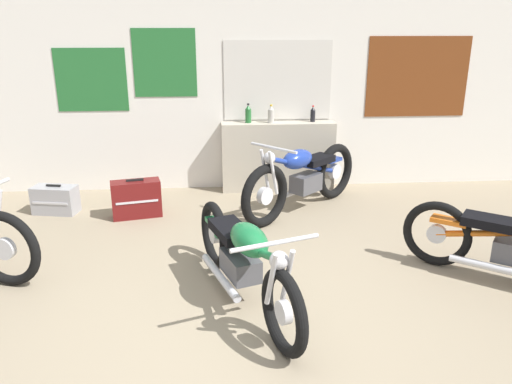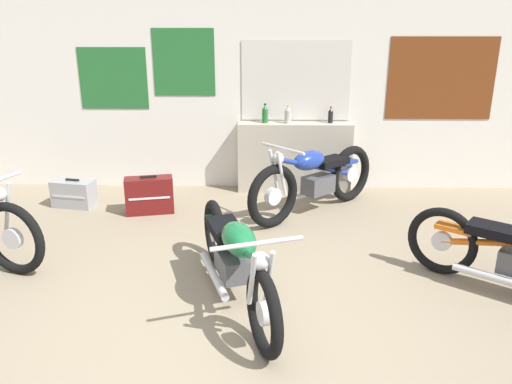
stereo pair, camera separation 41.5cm
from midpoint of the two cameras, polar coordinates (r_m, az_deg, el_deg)
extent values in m
plane|color=gray|center=(3.64, -6.33, -17.11)|extent=(24.00, 24.00, 0.00)
cube|color=silver|center=(6.62, -5.76, 12.27)|extent=(10.00, 0.06, 2.80)
cube|color=silver|center=(6.60, 0.67, 12.62)|extent=(1.34, 0.01, 0.94)
cube|color=beige|center=(6.60, 0.67, 12.62)|extent=(1.40, 0.01, 1.00)
cube|color=brown|center=(7.00, 16.36, 12.49)|extent=(1.36, 0.01, 1.03)
cube|color=#23662D|center=(6.62, -12.23, 14.20)|extent=(0.79, 0.01, 0.84)
cube|color=#23662D|center=(6.82, -20.03, 11.93)|extent=(0.88, 0.01, 0.78)
cube|color=#B7AD99|center=(6.63, 0.74, 4.06)|extent=(1.48, 0.28, 0.91)
cylinder|color=#23662D|center=(6.51, -2.74, 8.68)|extent=(0.08, 0.08, 0.18)
cone|color=#23662D|center=(6.49, -2.75, 9.67)|extent=(0.07, 0.07, 0.05)
cylinder|color=black|center=(6.49, -2.76, 9.97)|extent=(0.03, 0.03, 0.02)
cylinder|color=#B7B2A8|center=(6.50, -0.12, 8.63)|extent=(0.08, 0.08, 0.17)
cone|color=#B7B2A8|center=(6.48, -0.12, 9.58)|extent=(0.07, 0.07, 0.05)
cylinder|color=gold|center=(6.48, -0.12, 9.87)|extent=(0.03, 0.03, 0.02)
cylinder|color=black|center=(6.60, 4.71, 8.65)|extent=(0.06, 0.06, 0.15)
cone|color=black|center=(6.59, 4.73, 9.49)|extent=(0.05, 0.05, 0.04)
cylinder|color=red|center=(6.58, 4.74, 9.74)|extent=(0.03, 0.03, 0.02)
torus|color=black|center=(4.79, -29.06, -5.73)|extent=(0.67, 0.29, 0.67)
cylinder|color=silver|center=(4.79, -29.06, -5.73)|extent=(0.20, 0.11, 0.19)
torus|color=black|center=(5.41, -1.17, -0.48)|extent=(0.59, 0.55, 0.70)
cylinder|color=silver|center=(5.41, -1.17, -0.48)|extent=(0.19, 0.18, 0.19)
torus|color=black|center=(6.37, 7.16, 2.34)|extent=(0.59, 0.55, 0.70)
cylinder|color=silver|center=(6.37, 7.16, 2.34)|extent=(0.19, 0.18, 0.19)
cube|color=#4C4C51|center=(5.92, 3.74, 1.03)|extent=(0.42, 0.41, 0.21)
cylinder|color=navy|center=(5.86, 3.78, 2.97)|extent=(0.92, 0.85, 0.44)
ellipsoid|color=navy|center=(5.71, 2.71, 3.75)|extent=(0.49, 0.48, 0.22)
cube|color=black|center=(6.00, 5.00, 3.65)|extent=(0.49, 0.48, 0.08)
cube|color=navy|center=(6.26, 6.79, 3.65)|extent=(0.29, 0.28, 0.04)
cylinder|color=silver|center=(5.33, -0.23, 2.15)|extent=(0.14, 0.14, 0.50)
cylinder|color=silver|center=(5.41, -1.15, 2.39)|extent=(0.14, 0.14, 0.50)
cylinder|color=silver|center=(5.35, -0.22, 5.04)|extent=(0.46, 0.49, 0.03)
sphere|color=silver|center=(5.33, -0.66, 3.89)|extent=(0.13, 0.13, 0.13)
cylinder|color=silver|center=(6.12, 3.26, 0.23)|extent=(0.58, 0.54, 0.06)
torus|color=black|center=(4.77, 17.64, -4.61)|extent=(0.54, 0.43, 0.62)
cylinder|color=silver|center=(4.77, 17.64, -4.61)|extent=(0.17, 0.15, 0.17)
cube|color=black|center=(4.62, 23.41, -3.32)|extent=(0.56, 0.51, 0.08)
cube|color=orange|center=(4.70, 18.90, -3.17)|extent=(0.33, 0.30, 0.04)
cylinder|color=silver|center=(4.61, 24.05, -8.16)|extent=(0.72, 0.56, 0.06)
torus|color=black|center=(3.40, -0.40, -13.68)|extent=(0.28, 0.60, 0.61)
cylinder|color=silver|center=(3.40, -0.40, -13.68)|extent=(0.11, 0.18, 0.17)
torus|color=black|center=(4.59, -7.36, -4.86)|extent=(0.28, 0.60, 0.61)
cylinder|color=silver|center=(4.59, -7.36, -4.86)|extent=(0.11, 0.18, 0.17)
cube|color=#4C4C51|center=(4.04, -4.77, -8.39)|extent=(0.34, 0.45, 0.18)
cylinder|color=#196B38|center=(3.96, -4.84, -6.05)|extent=(0.48, 1.24, 0.39)
ellipsoid|color=#196B38|center=(3.76, -3.98, -5.50)|extent=(0.38, 0.53, 0.22)
cube|color=black|center=(4.13, -5.81, -4.44)|extent=(0.38, 0.53, 0.08)
cube|color=#196B38|center=(4.46, -7.12, -3.57)|extent=(0.23, 0.31, 0.04)
cylinder|color=silver|center=(3.36, 0.06, -9.66)|extent=(0.09, 0.17, 0.43)
cylinder|color=silver|center=(3.32, -1.87, -10.05)|extent=(0.09, 0.17, 0.43)
cylinder|color=silver|center=(3.30, -1.39, -5.92)|extent=(0.62, 0.24, 0.03)
sphere|color=silver|center=(3.29, -0.98, -7.90)|extent=(0.13, 0.13, 0.13)
cylinder|color=silver|center=(4.15, -7.03, -9.63)|extent=(0.32, 0.76, 0.06)
cube|color=maroon|center=(5.94, -15.47, -0.79)|extent=(0.59, 0.34, 0.43)
cube|color=silver|center=(5.83, -15.43, -1.16)|extent=(0.46, 0.11, 0.02)
cube|color=black|center=(5.87, -15.66, 1.32)|extent=(0.19, 0.07, 0.02)
cube|color=#9E9EA3|center=(6.39, -23.70, -0.84)|extent=(0.54, 0.34, 0.32)
cube|color=silver|center=(6.29, -24.27, -1.22)|extent=(0.42, 0.09, 0.02)
cube|color=black|center=(6.34, -23.91, 0.67)|extent=(0.18, 0.06, 0.02)
camera|label=1|loc=(0.21, -92.67, -0.90)|focal=35.00mm
camera|label=2|loc=(0.21, 87.33, 0.90)|focal=35.00mm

